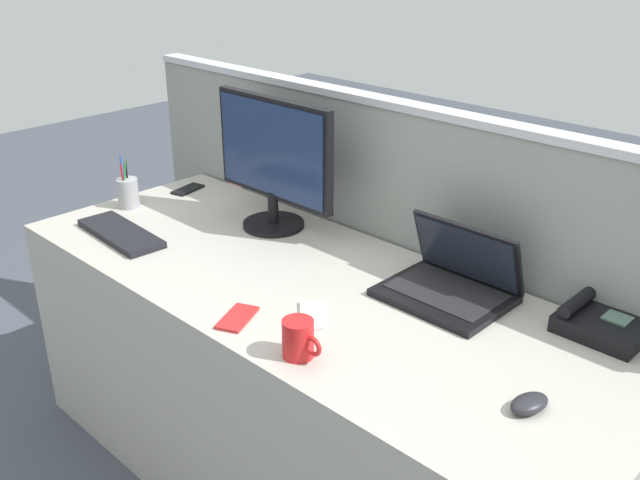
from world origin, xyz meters
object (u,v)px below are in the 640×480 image
object	(u,v)px
coffee_mug	(299,339)
laptop	(452,280)
cell_phone_black_slab	(188,189)
pen_cup	(128,192)
keyboard_main	(121,233)
cell_phone_red_case	(237,318)
cell_phone_white_slab	(311,315)
computer_mouse_right_hand	(529,403)
desk_phone	(600,323)
desktop_monitor	(274,158)

from	to	relation	value
coffee_mug	laptop	bearing A→B (deg)	80.65
cell_phone_black_slab	pen_cup	bearing A→B (deg)	-105.26
keyboard_main	cell_phone_red_case	xyz separation A→B (m)	(0.70, -0.08, -0.01)
cell_phone_white_slab	pen_cup	bearing A→B (deg)	128.13
keyboard_main	coffee_mug	size ratio (longest dim) A/B	3.20
computer_mouse_right_hand	desk_phone	bearing A→B (deg)	106.29
desktop_monitor	keyboard_main	xyz separation A→B (m)	(-0.30, -0.42, -0.23)
pen_cup	cell_phone_black_slab	xyz separation A→B (m)	(0.01, 0.25, -0.05)
coffee_mug	computer_mouse_right_hand	bearing A→B (deg)	21.63
cell_phone_white_slab	cell_phone_black_slab	size ratio (longest dim) A/B	1.11
desktop_monitor	cell_phone_black_slab	bearing A→B (deg)	179.91
desktop_monitor	computer_mouse_right_hand	bearing A→B (deg)	-15.15
laptop	pen_cup	distance (m)	1.27
keyboard_main	cell_phone_black_slab	size ratio (longest dim) A/B	2.79
coffee_mug	cell_phone_black_slab	bearing A→B (deg)	155.97
laptop	keyboard_main	size ratio (longest dim) A/B	0.91
pen_cup	cell_phone_red_case	size ratio (longest dim) A/B	1.42
pen_cup	desk_phone	bearing A→B (deg)	12.25
cell_phone_red_case	cell_phone_white_slab	bearing A→B (deg)	24.00
laptop	coffee_mug	world-z (taller)	laptop
desk_phone	cell_phone_white_slab	distance (m)	0.74
cell_phone_white_slab	keyboard_main	bearing A→B (deg)	138.26
laptop	coffee_mug	size ratio (longest dim) A/B	2.92
desk_phone	coffee_mug	bearing A→B (deg)	-127.77
keyboard_main	pen_cup	distance (m)	0.28
desktop_monitor	cell_phone_black_slab	world-z (taller)	desktop_monitor
computer_mouse_right_hand	coffee_mug	size ratio (longest dim) A/B	0.86
desktop_monitor	desk_phone	world-z (taller)	desktop_monitor
desktop_monitor	computer_mouse_right_hand	xyz separation A→B (m)	(1.14, -0.31, -0.23)
coffee_mug	desktop_monitor	bearing A→B (deg)	141.42
cell_phone_white_slab	cell_phone_red_case	size ratio (longest dim) A/B	1.09
pen_cup	cell_phone_white_slab	size ratio (longest dim) A/B	1.31
cell_phone_white_slab	cell_phone_red_case	world-z (taller)	same
laptop	cell_phone_red_case	xyz separation A→B (m)	(-0.33, -0.51, -0.04)
desk_phone	cell_phone_white_slab	size ratio (longest dim) A/B	1.43
laptop	coffee_mug	distance (m)	0.53
desktop_monitor	computer_mouse_right_hand	distance (m)	1.21
keyboard_main	coffee_mug	distance (m)	0.95
desk_phone	keyboard_main	bearing A→B (deg)	-159.74
cell_phone_red_case	coffee_mug	bearing A→B (deg)	-26.08
desk_phone	keyboard_main	size ratio (longest dim) A/B	0.57
cell_phone_white_slab	desktop_monitor	bearing A→B (deg)	99.74
computer_mouse_right_hand	cell_phone_red_case	size ratio (longest dim) A/B	0.74
cell_phone_black_slab	desk_phone	bearing A→B (deg)	-8.97
desktop_monitor	laptop	world-z (taller)	desktop_monitor
desk_phone	computer_mouse_right_hand	xyz separation A→B (m)	(0.03, -0.41, -0.01)
desk_phone	computer_mouse_right_hand	distance (m)	0.41
cell_phone_white_slab	coffee_mug	world-z (taller)	coffee_mug
keyboard_main	cell_phone_red_case	world-z (taller)	keyboard_main
computer_mouse_right_hand	cell_phone_black_slab	world-z (taller)	computer_mouse_right_hand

